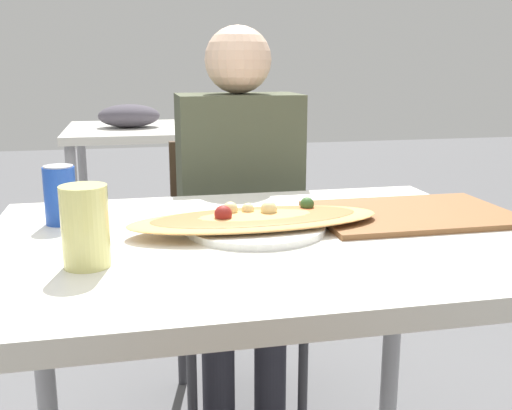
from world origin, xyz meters
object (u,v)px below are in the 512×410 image
at_px(soda_can, 60,195).
at_px(drink_glass, 85,226).
at_px(dining_table, 255,279).
at_px(pizza_main, 255,221).
at_px(chair_far_seated, 234,257).
at_px(person_seated, 240,200).

xyz_separation_m(soda_can, drink_glass, (0.07, -0.29, 0.01)).
distance_m(dining_table, pizza_main, 0.12).
bearing_deg(dining_table, chair_far_seated, 83.39).
xyz_separation_m(dining_table, pizza_main, (0.01, 0.04, 0.11)).
xyz_separation_m(dining_table, drink_glass, (-0.31, -0.12, 0.16)).
bearing_deg(person_seated, soda_can, 42.80).
distance_m(chair_far_seated, pizza_main, 0.75).
height_order(soda_can, drink_glass, drink_glass).
xyz_separation_m(chair_far_seated, person_seated, (-0.00, -0.11, 0.21)).
xyz_separation_m(dining_table, person_seated, (0.08, 0.61, 0.02)).
distance_m(dining_table, chair_far_seated, 0.75).
bearing_deg(dining_table, person_seated, 82.20).
bearing_deg(chair_far_seated, pizza_main, 83.78).
relative_size(pizza_main, drink_glass, 3.80).
bearing_deg(drink_glass, dining_table, 20.49).
bearing_deg(pizza_main, chair_far_seated, 83.78).
relative_size(dining_table, drink_glass, 7.58).
relative_size(person_seated, drink_glass, 8.77).
bearing_deg(chair_far_seated, dining_table, 83.39).
bearing_deg(drink_glass, person_seated, 61.33).
xyz_separation_m(pizza_main, drink_glass, (-0.32, -0.15, 0.05)).
relative_size(chair_far_seated, drink_glass, 6.21).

